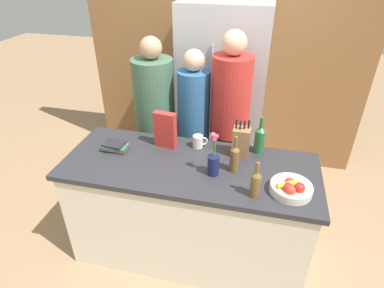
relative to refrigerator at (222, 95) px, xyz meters
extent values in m
plane|color=#A37F5B|center=(-0.05, -1.28, -0.94)|extent=(14.00, 14.00, 0.00)
cube|color=silver|center=(-0.05, -1.28, -0.50)|extent=(1.82, 0.72, 0.87)
cube|color=#2D2D33|center=(-0.05, -1.28, -0.05)|extent=(1.89, 0.75, 0.04)
cube|color=olive|center=(-0.05, 0.36, 0.36)|extent=(3.09, 0.12, 2.60)
cube|color=#B7B7BC|center=(0.00, 0.00, 0.00)|extent=(0.87, 0.60, 1.88)
cylinder|color=#B7B7BC|center=(-0.07, -0.31, 0.09)|extent=(0.02, 0.02, 1.03)
cylinder|color=silver|center=(0.68, -1.43, 0.00)|extent=(0.28, 0.28, 0.05)
torus|color=silver|center=(0.68, -1.43, 0.03)|extent=(0.28, 0.28, 0.02)
sphere|color=red|center=(0.72, -1.47, 0.04)|extent=(0.07, 0.07, 0.07)
sphere|color=red|center=(0.66, -1.50, 0.04)|extent=(0.07, 0.07, 0.07)
sphere|color=#99B233|center=(0.70, -1.44, 0.04)|extent=(0.07, 0.07, 0.07)
sphere|color=red|center=(0.65, -1.47, 0.03)|extent=(0.08, 0.08, 0.08)
sphere|color=red|center=(0.67, -1.41, 0.03)|extent=(0.07, 0.07, 0.07)
cylinder|color=yellow|center=(0.65, -1.45, 0.05)|extent=(0.15, 0.10, 0.03)
cube|color=olive|center=(0.31, -1.07, 0.09)|extent=(0.13, 0.11, 0.23)
cylinder|color=black|center=(0.26, -1.07, 0.23)|extent=(0.01, 0.01, 0.08)
cylinder|color=black|center=(0.29, -1.08, 0.23)|extent=(0.01, 0.01, 0.08)
cylinder|color=black|center=(0.32, -1.06, 0.23)|extent=(0.01, 0.01, 0.08)
cylinder|color=black|center=(0.35, -1.05, 0.23)|extent=(0.01, 0.01, 0.08)
cylinder|color=#191E4C|center=(0.15, -1.36, 0.05)|extent=(0.08, 0.08, 0.15)
cylinder|color=#477538|center=(0.16, -1.36, 0.20)|extent=(0.01, 0.02, 0.16)
sphere|color=#C64C66|center=(0.16, -1.36, 0.28)|extent=(0.03, 0.03, 0.03)
cylinder|color=#477538|center=(0.15, -1.35, 0.20)|extent=(0.01, 0.01, 0.15)
sphere|color=#C64C66|center=(0.15, -1.35, 0.27)|extent=(0.03, 0.03, 0.03)
cylinder|color=#477538|center=(0.14, -1.35, 0.20)|extent=(0.02, 0.01, 0.16)
sphere|color=#C64C66|center=(0.14, -1.34, 0.28)|extent=(0.03, 0.03, 0.03)
cylinder|color=#477538|center=(0.14, -1.36, 0.21)|extent=(0.01, 0.02, 0.17)
sphere|color=#C64C66|center=(0.14, -1.36, 0.29)|extent=(0.04, 0.04, 0.04)
cylinder|color=#477538|center=(0.15, -1.36, 0.19)|extent=(0.01, 0.01, 0.14)
sphere|color=#C64C66|center=(0.15, -1.36, 0.26)|extent=(0.04, 0.04, 0.04)
cylinder|color=#477538|center=(0.15, -1.36, 0.20)|extent=(0.02, 0.01, 0.15)
sphere|color=#C64C66|center=(0.15, -1.36, 0.27)|extent=(0.03, 0.03, 0.03)
cube|color=red|center=(-0.29, -1.07, 0.12)|extent=(0.18, 0.08, 0.29)
cylinder|color=silver|center=(-0.04, -1.03, 0.03)|extent=(0.08, 0.08, 0.10)
torus|color=silver|center=(0.01, -1.02, 0.03)|extent=(0.07, 0.03, 0.07)
cube|color=maroon|center=(-0.66, -1.21, -0.02)|extent=(0.21, 0.15, 0.02)
cube|color=#3D6047|center=(-0.66, -1.22, 0.00)|extent=(0.19, 0.12, 0.03)
cube|color=#232328|center=(-0.67, -1.22, 0.03)|extent=(0.17, 0.14, 0.02)
cylinder|color=brown|center=(0.45, -1.52, 0.05)|extent=(0.06, 0.06, 0.16)
cone|color=brown|center=(0.45, -1.52, 0.15)|extent=(0.06, 0.06, 0.03)
cylinder|color=brown|center=(0.45, -1.52, 0.20)|extent=(0.02, 0.02, 0.07)
cylinder|color=brown|center=(0.28, -1.29, 0.06)|extent=(0.07, 0.07, 0.17)
cone|color=brown|center=(0.28, -1.29, 0.16)|extent=(0.07, 0.07, 0.03)
cylinder|color=brown|center=(0.28, -1.29, 0.22)|extent=(0.03, 0.03, 0.07)
cylinder|color=#286633|center=(0.44, -0.99, 0.07)|extent=(0.08, 0.08, 0.19)
cone|color=#286633|center=(0.44, -0.99, 0.18)|extent=(0.08, 0.08, 0.04)
cylinder|color=#286633|center=(0.44, -0.99, 0.23)|extent=(0.03, 0.03, 0.08)
cube|color=#383842|center=(-0.54, -0.61, -0.54)|extent=(0.32, 0.25, 0.80)
cylinder|color=#42664C|center=(-0.54, -0.61, 0.20)|extent=(0.37, 0.37, 0.67)
sphere|color=tan|center=(-0.54, -0.61, 0.63)|extent=(0.19, 0.19, 0.19)
cube|color=#383842|center=(-0.17, -0.61, -0.56)|extent=(0.26, 0.22, 0.76)
cylinder|color=#2D6093|center=(-0.17, -0.61, 0.14)|extent=(0.29, 0.29, 0.63)
sphere|color=#DBAD89|center=(-0.17, -0.61, 0.55)|extent=(0.18, 0.18, 0.18)
cube|color=#383842|center=(0.16, -0.60, -0.52)|extent=(0.32, 0.28, 0.84)
cylinder|color=red|center=(0.16, -0.60, 0.25)|extent=(0.34, 0.34, 0.70)
sphere|color=#DBAD89|center=(0.16, -0.60, 0.71)|extent=(0.20, 0.20, 0.20)
camera|label=1|loc=(0.43, -3.17, 1.34)|focal=30.00mm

